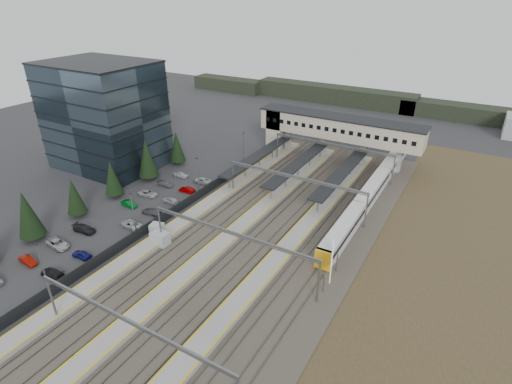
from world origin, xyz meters
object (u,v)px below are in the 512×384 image
Objects in this scene: relay_cabin_near at (160,239)px; train at (372,191)px; office_building at (104,115)px; billboard at (332,261)px; relay_cabin_far at (157,229)px; footbridge at (328,128)px.

train reaches higher than relay_cabin_near.
office_building reaches higher than relay_cabin_near.
train is (60.00, 13.69, -10.33)m from office_building.
billboard is at bearing -13.58° from office_building.
relay_cabin_near is 28.65m from billboard.
office_building is at bearing -167.15° from train.
relay_cabin_far is at bearing -174.25° from billboard.
relay_cabin_near is 0.05× the size of train.
relay_cabin_near is (33.93, -20.27, -11.01)m from office_building.
relay_cabin_near is at bearing -101.00° from footbridge.
train reaches higher than relay_cabin_far.
footbridge is (43.70, 30.00, -4.26)m from office_building.
billboard is at bearing 10.71° from relay_cabin_near.
office_building is 8.54× the size of relay_cabin_near.
relay_cabin_far is 50.16m from footbridge.
billboard is (18.27, -44.97, -4.26)m from footbridge.
train is 28.78m from billboard.
office_building is at bearing 166.42° from billboard.
relay_cabin_near is 51.65m from footbridge.
footbridge reaches higher than train.
footbridge is 23.84m from train.
office_building is 41.03m from relay_cabin_near.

